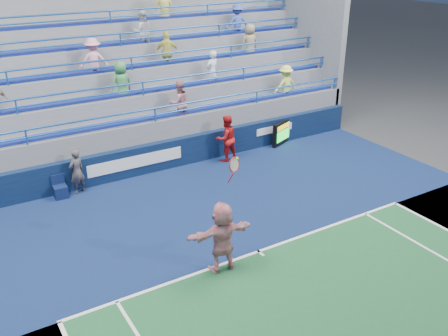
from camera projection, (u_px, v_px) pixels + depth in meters
ground at (259, 252)px, 13.78m from camera, size 120.00×120.00×0.00m
sponsor_wall at (160, 156)px, 18.63m from camera, size 18.00×0.32×1.10m
bleacher_stand at (121, 105)px, 21.17m from camera, size 18.00×5.60×6.13m
serve_speed_board at (283, 132)px, 21.14m from camera, size 1.40×0.71×1.00m
judge_chair at (60, 191)px, 16.66m from camera, size 0.44×0.44×0.77m
tennis_player at (222, 237)px, 12.68m from camera, size 1.84×0.75×3.10m
line_judge at (77, 172)px, 16.77m from camera, size 0.68×0.58×1.59m
ball_girl at (226, 138)px, 19.30m from camera, size 0.92×0.73×1.83m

